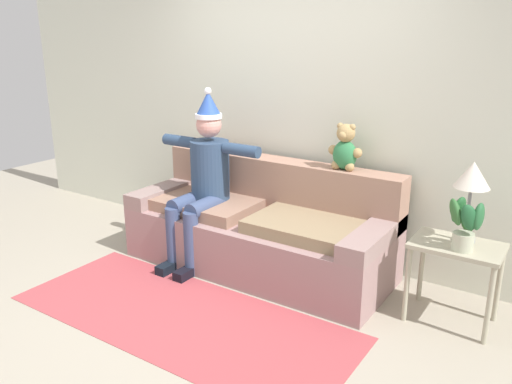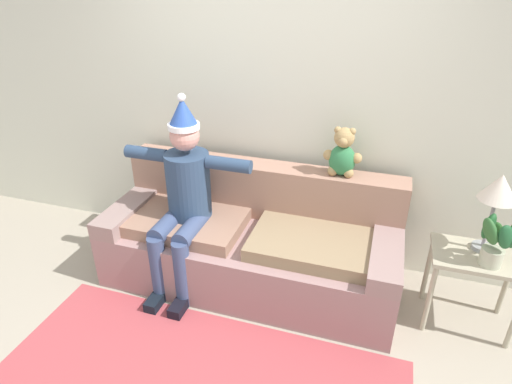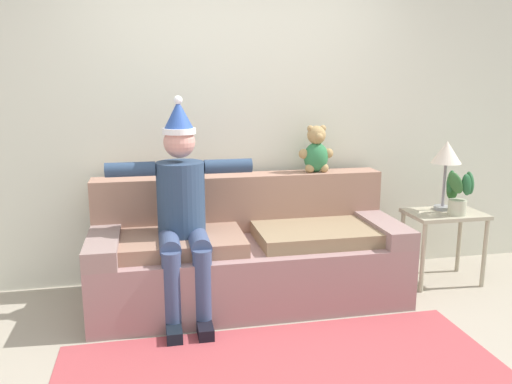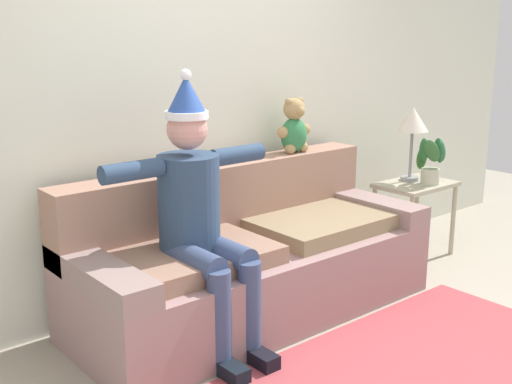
# 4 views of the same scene
# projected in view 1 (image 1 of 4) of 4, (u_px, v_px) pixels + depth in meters

# --- Properties ---
(ground_plane) EXTENTS (10.00, 10.00, 0.00)m
(ground_plane) POSITION_uv_depth(u_px,v_px,m) (185.00, 315.00, 3.79)
(ground_plane) COLOR #A49A88
(back_wall) EXTENTS (7.00, 0.10, 2.70)m
(back_wall) POSITION_uv_depth(u_px,v_px,m) (294.00, 105.00, 4.62)
(back_wall) COLOR silver
(back_wall) RESTS_ON ground_plane
(couch) EXTENTS (2.29, 0.91, 0.91)m
(couch) POSITION_uv_depth(u_px,v_px,m) (261.00, 228.00, 4.50)
(couch) COLOR gray
(couch) RESTS_ON ground_plane
(person_seated) EXTENTS (1.02, 0.77, 1.53)m
(person_seated) POSITION_uv_depth(u_px,v_px,m) (203.00, 176.00, 4.49)
(person_seated) COLOR navy
(person_seated) RESTS_ON ground_plane
(teddy_bear) EXTENTS (0.29, 0.17, 0.38)m
(teddy_bear) POSITION_uv_depth(u_px,v_px,m) (345.00, 149.00, 4.18)
(teddy_bear) COLOR #2F7846
(teddy_bear) RESTS_ON couch
(side_table) EXTENTS (0.60, 0.41, 0.59)m
(side_table) POSITION_uv_depth(u_px,v_px,m) (456.00, 257.00, 3.57)
(side_table) COLOR #AAA38A
(side_table) RESTS_ON ground_plane
(table_lamp) EXTENTS (0.24, 0.24, 0.57)m
(table_lamp) POSITION_uv_depth(u_px,v_px,m) (472.00, 179.00, 3.47)
(table_lamp) COLOR gray
(table_lamp) RESTS_ON side_table
(potted_plant) EXTENTS (0.26, 0.25, 0.37)m
(potted_plant) POSITION_uv_depth(u_px,v_px,m) (465.00, 223.00, 3.39)
(potted_plant) COLOR #B8BB9F
(potted_plant) RESTS_ON side_table
(area_rug) EXTENTS (2.59, 1.05, 0.01)m
(area_rug) POSITION_uv_depth(u_px,v_px,m) (182.00, 317.00, 3.76)
(area_rug) COLOR #AB444A
(area_rug) RESTS_ON ground_plane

